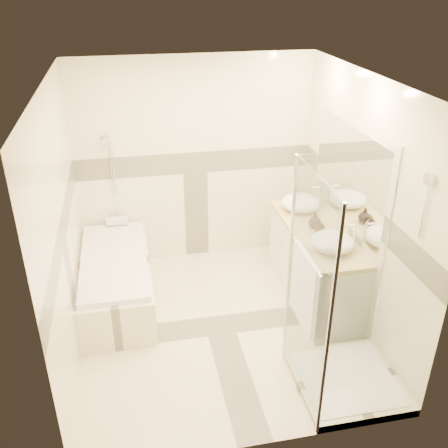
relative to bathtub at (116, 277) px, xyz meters
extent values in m
cube|color=beige|center=(1.02, -0.65, -0.31)|extent=(2.80, 3.00, 0.01)
cube|color=white|center=(1.02, -0.65, 2.20)|extent=(2.80, 3.00, 0.01)
cube|color=beige|center=(1.02, 0.85, 0.94)|extent=(2.80, 0.01, 2.50)
cube|color=beige|center=(1.02, -2.15, 0.94)|extent=(2.80, 0.01, 2.50)
cube|color=beige|center=(-0.38, -0.65, 0.94)|extent=(0.01, 3.00, 2.50)
cube|color=beige|center=(2.43, -0.65, 0.94)|extent=(0.01, 3.00, 2.50)
cube|color=white|center=(2.41, -0.35, 1.14)|extent=(0.01, 1.60, 1.00)
cylinder|color=silver|center=(0.05, 0.82, 1.04)|extent=(0.02, 0.02, 0.70)
cube|color=beige|center=(0.00, 0.00, -0.06)|extent=(0.75, 1.70, 0.50)
cube|color=white|center=(0.00, 0.00, 0.22)|extent=(0.69, 1.60, 0.06)
ellipsoid|color=white|center=(0.00, 0.00, 0.17)|extent=(0.56, 1.40, 0.16)
cube|color=white|center=(2.15, -0.35, 0.09)|extent=(0.55, 1.60, 0.80)
cylinder|color=silver|center=(1.86, -0.75, 0.24)|extent=(0.01, 0.24, 0.01)
cylinder|color=silver|center=(1.86, 0.05, 0.24)|extent=(0.01, 0.24, 0.01)
cube|color=#DABE73|center=(2.15, -0.35, 0.52)|extent=(0.57, 1.62, 0.05)
cube|color=beige|center=(1.97, -1.70, -0.27)|extent=(0.90, 0.90, 0.08)
cube|color=white|center=(1.97, -1.70, -0.22)|extent=(0.80, 0.80, 0.01)
cube|color=white|center=(1.53, -1.70, 0.73)|extent=(0.01, 0.90, 2.00)
cube|color=white|center=(1.97, -1.26, 0.73)|extent=(0.90, 0.01, 2.00)
cylinder|color=silver|center=(1.52, -2.15, 0.73)|extent=(0.03, 0.03, 2.00)
cylinder|color=silver|center=(1.52, -1.25, 0.73)|extent=(0.03, 0.03, 2.00)
cylinder|color=silver|center=(2.42, -1.25, 0.73)|extent=(0.03, 0.03, 2.00)
cylinder|color=silver|center=(2.38, -1.70, 1.64)|extent=(0.03, 0.10, 0.10)
cylinder|color=silver|center=(1.49, -1.70, 1.09)|extent=(0.02, 0.60, 0.02)
cube|color=silver|center=(1.49, -1.70, 0.79)|extent=(0.04, 0.48, 0.62)
ellipsoid|color=white|center=(2.13, 0.16, 0.63)|extent=(0.44, 0.44, 0.18)
ellipsoid|color=white|center=(2.13, -0.77, 0.63)|extent=(0.43, 0.43, 0.17)
cylinder|color=silver|center=(2.35, 0.16, 0.68)|extent=(0.03, 0.03, 0.28)
cylinder|color=silver|center=(2.30, 0.16, 0.80)|extent=(0.10, 0.02, 0.02)
cylinder|color=silver|center=(2.35, -0.77, 0.67)|extent=(0.03, 0.03, 0.26)
cylinder|color=silver|center=(2.31, -0.77, 0.79)|extent=(0.09, 0.02, 0.02)
imported|color=black|center=(2.13, -0.44, 0.62)|extent=(0.08, 0.08, 0.16)
imported|color=black|center=(2.13, -0.29, 0.63)|extent=(0.15, 0.15, 0.17)
cube|color=silver|center=(2.13, 0.28, 0.59)|extent=(0.19, 0.30, 0.09)
cylinder|color=silver|center=(0.05, 0.76, 0.31)|extent=(0.25, 0.11, 0.11)
camera|label=1|loc=(0.25, -4.72, 3.01)|focal=40.00mm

